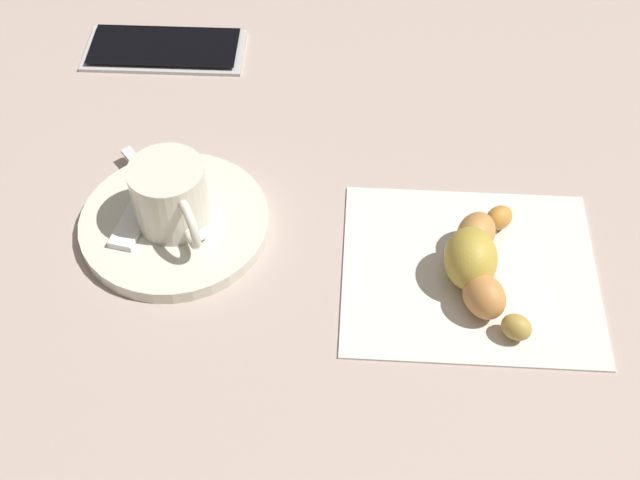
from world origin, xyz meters
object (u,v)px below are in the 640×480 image
object	(u,v)px
cell_phone	(165,49)
napkin	(470,271)
teaspoon	(177,208)
espresso_cup	(172,193)
sugar_packet	(137,216)
saucer	(177,220)
croissant	(478,262)

from	to	relation	value
cell_phone	napkin	bearing A→B (deg)	151.55
teaspoon	espresso_cup	bearing A→B (deg)	113.74
espresso_cup	sugar_packet	xyz separation A→B (m)	(0.03, 0.01, -0.02)
napkin	saucer	bearing A→B (deg)	5.33
croissant	cell_phone	xyz separation A→B (m)	(0.34, -0.19, -0.02)
sugar_packet	napkin	size ratio (longest dim) A/B	0.35
cell_phone	sugar_packet	bearing A→B (deg)	108.85
sugar_packet	cell_phone	size ratio (longest dim) A/B	0.41
teaspoon	cell_phone	size ratio (longest dim) A/B	0.67
croissant	napkin	bearing A→B (deg)	-55.34
espresso_cup	napkin	distance (m)	0.23
saucer	napkin	world-z (taller)	saucer
napkin	cell_phone	xyz separation A→B (m)	(0.33, -0.18, 0.00)
teaspoon	sugar_packet	bearing A→B (deg)	33.68
sugar_packet	napkin	xyz separation A→B (m)	(-0.26, -0.03, -0.01)
napkin	cell_phone	bearing A→B (deg)	-28.45
espresso_cup	cell_phone	distance (m)	0.23
espresso_cup	croissant	bearing A→B (deg)	-175.89
espresso_cup	teaspoon	xyz separation A→B (m)	(0.00, -0.01, -0.02)
teaspoon	croissant	distance (m)	0.24
espresso_cup	cell_phone	xyz separation A→B (m)	(0.10, -0.20, -0.04)
espresso_cup	napkin	xyz separation A→B (m)	(-0.23, -0.02, -0.04)
teaspoon	cell_phone	xyz separation A→B (m)	(0.10, -0.20, -0.01)
espresso_cup	teaspoon	world-z (taller)	espresso_cup
saucer	cell_phone	world-z (taller)	saucer
napkin	croissant	size ratio (longest dim) A/B	1.55
saucer	espresso_cup	xyz separation A→B (m)	(-0.00, 0.00, 0.03)
saucer	sugar_packet	size ratio (longest dim) A/B	2.23
teaspoon	napkin	distance (m)	0.23
teaspoon	sugar_packet	distance (m)	0.03
saucer	sugar_packet	world-z (taller)	sugar_packet
teaspoon	cell_phone	bearing A→B (deg)	-63.12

